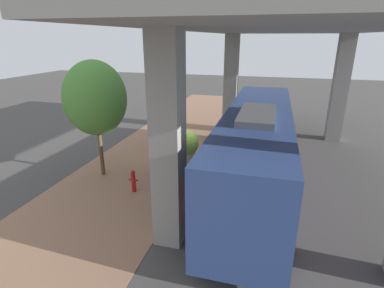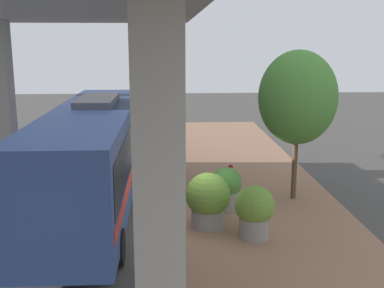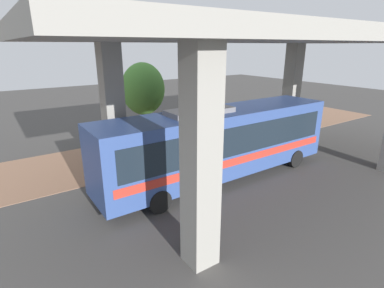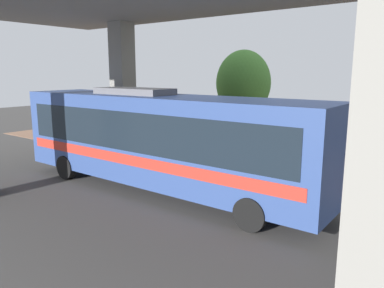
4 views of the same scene
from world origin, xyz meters
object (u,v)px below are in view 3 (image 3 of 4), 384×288
Objects in this scene: bus at (220,140)px; street_tree_near at (143,89)px; planter_front at (206,131)px; fire_hydrant at (144,149)px; planter_middle at (206,137)px; planter_back at (180,140)px.

bus is 7.59m from street_tree_near.
planter_front is (-5.18, 2.98, -1.21)m from bus.
fire_hydrant is at bearing -159.86° from bus.
bus is 12.35× the size of fire_hydrant.
street_tree_near is (-2.25, 1.20, 3.32)m from fire_hydrant.
bus is 7.20× the size of planter_middle.
street_tree_near is (-2.17, -3.64, 2.99)m from planter_front.
fire_hydrant is 2.39m from planter_back.
planter_middle is (-3.85, 2.03, -1.15)m from bus.
planter_front is 1.64m from planter_middle.
planter_back is at bearing -77.55° from planter_front.
bus is at bearing 5.17° from street_tree_near.
planter_middle is at bearing 37.53° from street_tree_near.
planter_middle reaches higher than planter_front.
planter_front is at bearing 144.46° from planter_middle.
street_tree_near is at bearing -157.53° from planter_back.
planter_back is at bearing 174.29° from bus.
planter_back is 4.24m from street_tree_near.
planter_middle reaches higher than planter_back.
street_tree_near is (-7.35, -0.67, 1.78)m from bus.
street_tree_near is (-3.50, -2.69, 2.93)m from planter_middle.
planter_middle is 1.15× the size of planter_back.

